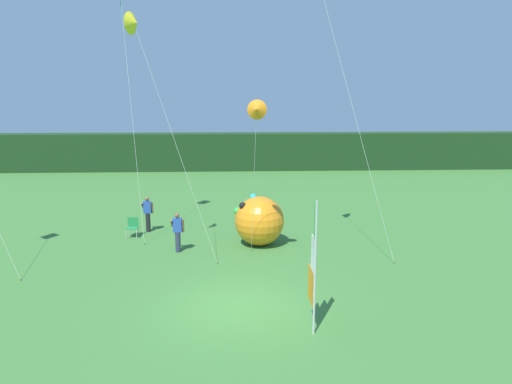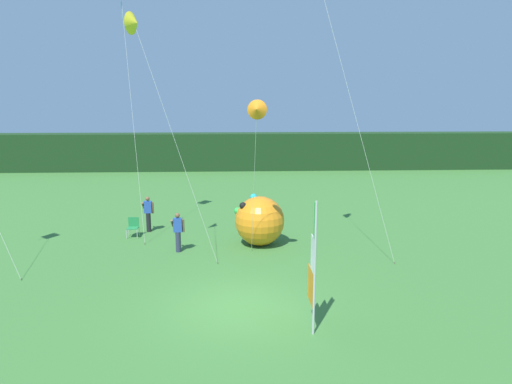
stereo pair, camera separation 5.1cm
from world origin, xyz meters
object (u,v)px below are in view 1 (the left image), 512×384
Objects in this scene: banner_flag at (313,268)px; person_mid_field at (178,231)px; folding_chair at (133,226)px; kite_cyan_diamond_2 at (122,10)px; inflatable_balloon at (259,221)px; person_near_banner at (148,213)px; kite_orange_delta_4 at (257,110)px; kite_yellow_delta_0 at (134,24)px.

person_mid_field is (-4.47, 6.81, -0.89)m from banner_flag.
folding_chair is 0.08× the size of kite_cyan_diamond_2.
person_mid_field is 1.87× the size of folding_chair.
inflatable_balloon reaches higher than folding_chair.
person_near_banner is at bearing 5.15° from kite_cyan_diamond_2.
banner_flag is 0.33× the size of kite_cyan_diamond_2.
folding_chair is at bearing 126.87° from banner_flag.
kite_cyan_diamond_2 is at bearing -174.85° from person_near_banner.
kite_orange_delta_4 is at bearing 105.62° from banner_flag.
person_near_banner is 0.27× the size of kite_orange_delta_4.
inflatable_balloon is 2.50× the size of folding_chair.
kite_yellow_delta_0 reaches higher than person_near_banner.
kite_cyan_diamond_2 reaches higher than person_mid_field.
person_near_banner is 0.15× the size of kite_cyan_diamond_2.
kite_orange_delta_4 reaches higher than person_mid_field.
person_near_banner is 3.56m from person_mid_field.
kite_yellow_delta_0 is (0.65, -4.24, 7.95)m from person_near_banner.
inflatable_balloon is at bearing 84.87° from kite_orange_delta_4.
kite_cyan_diamond_2 is at bearing 159.43° from inflatable_balloon.
kite_orange_delta_4 is at bearing -12.90° from kite_yellow_delta_0.
inflatable_balloon is at bearing -14.32° from folding_chair.
kite_yellow_delta_0 is 4.55m from kite_cyan_diamond_2.
kite_cyan_diamond_2 is at bearing 137.54° from kite_orange_delta_4.
person_near_banner is 1.06m from folding_chair.
kite_yellow_delta_0 is at bearing -70.57° from folding_chair.
person_near_banner reaches higher than person_mid_field.
kite_yellow_delta_0 is (-5.61, 5.65, 7.09)m from banner_flag.
person_mid_field is 9.98m from kite_cyan_diamond_2.
person_mid_field is 0.27× the size of kite_orange_delta_4.
banner_flag is 1.67× the size of inflatable_balloon.
folding_chair is (-0.56, -0.80, -0.40)m from person_near_banner.
kite_yellow_delta_0 is at bearing -72.21° from kite_cyan_diamond_2.
inflatable_balloon is (5.22, -2.28, 0.16)m from person_near_banner.
kite_yellow_delta_0 is 1.49× the size of kite_orange_delta_4.
banner_flag is 2.22× the size of person_mid_field.
banner_flag is 14.62m from kite_cyan_diamond_2.
person_mid_field is 0.75× the size of inflatable_balloon.
kite_cyan_diamond_2 reaches higher than kite_orange_delta_4.
kite_cyan_diamond_2 is (-0.13, 0.74, 9.56)m from folding_chair.
banner_flag is 8.20m from person_mid_field.
person_near_banner is 9.18m from kite_cyan_diamond_2.
inflatable_balloon is at bearing 97.78° from banner_flag.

